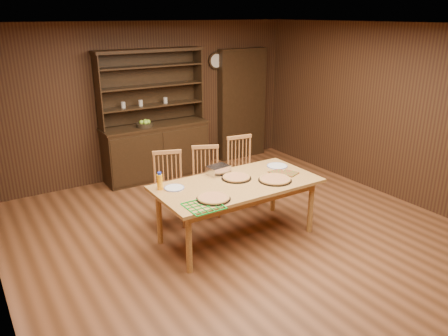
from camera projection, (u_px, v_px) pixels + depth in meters
floor at (248, 241)px, 5.51m from camera, size 6.00×6.00×0.00m
room_shell at (251, 119)px, 4.98m from camera, size 6.00×6.00×6.00m
china_hutch at (156, 144)px, 7.50m from camera, size 1.84×0.52×2.17m
doorway at (242, 104)px, 8.42m from camera, size 1.00×0.18×2.10m
wall_clock at (216, 61)px, 7.91m from camera, size 0.30×0.05×0.30m
dining_table at (237, 188)px, 5.39m from camera, size 2.03×1.01×0.75m
chair_left at (169, 186)px, 5.86m from camera, size 0.52×0.50×1.00m
chair_center at (206, 178)px, 6.15m from camera, size 0.52×0.51×0.98m
chair_right at (242, 168)px, 6.49m from camera, size 0.47×0.46×1.02m
pizza_left at (213, 198)px, 4.88m from camera, size 0.39×0.39×0.04m
pizza_right at (275, 179)px, 5.42m from camera, size 0.42×0.42×0.04m
pizza_center at (236, 177)px, 5.49m from camera, size 0.38×0.38×0.04m
cooling_rack at (204, 206)px, 4.70m from camera, size 0.47×0.47×0.02m
plate_left at (174, 188)px, 5.18m from camera, size 0.24×0.24×0.02m
plate_right at (277, 166)px, 5.92m from camera, size 0.28×0.28×0.02m
foil_dish at (218, 170)px, 5.64m from camera, size 0.30×0.23×0.11m
juice_bottle at (160, 182)px, 5.13m from camera, size 0.07×0.07×0.22m
pot_holder_a at (289, 173)px, 5.66m from camera, size 0.26×0.26×0.02m
pot_holder_b at (278, 173)px, 5.68m from camera, size 0.20×0.20×0.01m
fruit_bowl at (145, 124)px, 7.21m from camera, size 0.28×0.28×0.12m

